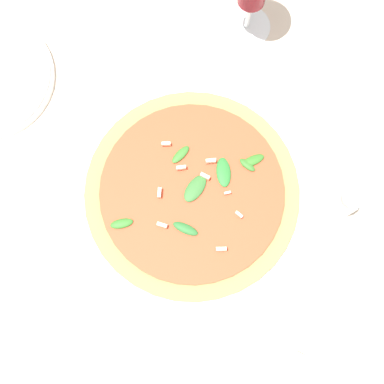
# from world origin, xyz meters

# --- Properties ---
(ground_plane) EXTENTS (6.00, 6.00, 0.00)m
(ground_plane) POSITION_xyz_m (0.00, 0.00, 0.00)
(ground_plane) COLOR beige
(pizza_arugula_main) EXTENTS (0.32, 0.32, 0.05)m
(pizza_arugula_main) POSITION_xyz_m (-0.03, -0.01, 0.02)
(pizza_arugula_main) COLOR white
(pizza_arugula_main) RESTS_ON ground_plane
(shaker_pepper) EXTENTS (0.03, 0.03, 0.07)m
(shaker_pepper) POSITION_xyz_m (-0.09, 0.20, 0.03)
(shaker_pepper) COLOR silver
(shaker_pepper) RESTS_ON ground_plane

